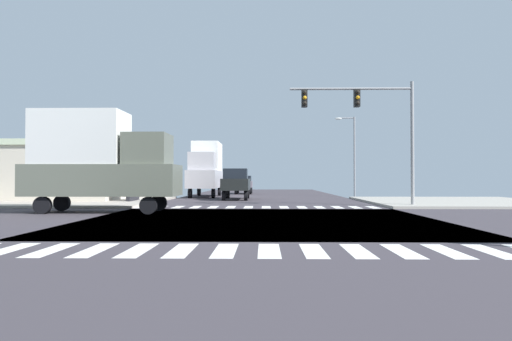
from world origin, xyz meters
name	(u,v)px	position (x,y,z in m)	size (l,w,h in m)	color
ground	(261,220)	(0.00, 0.00, -0.03)	(90.00, 90.00, 0.05)	#3A343B
sidewalk_corner_ne	(457,202)	(13.00, 12.00, 0.07)	(12.00, 12.00, 0.14)	#A09B91
sidewalk_corner_nw	(71,201)	(-13.00, 12.00, 0.07)	(12.00, 12.00, 0.14)	#A49B8F
crosswalk_near	(247,250)	(-0.25, -7.30, 0.00)	(13.50, 2.00, 0.01)	white
crosswalk_far	(257,207)	(-0.25, 7.30, 0.00)	(13.50, 2.00, 0.01)	white
traffic_signal_mast	(366,114)	(5.97, 7.71, 5.32)	(7.11, 0.55, 7.18)	gray
street_lamp	(351,148)	(7.82, 21.08, 4.28)	(1.78, 0.32, 7.04)	gray
bank_building	(29,172)	(-17.21, 14.41, 2.11)	(15.95, 7.87, 4.21)	beige
box_truck_nearside_1	(99,159)	(-7.83, 3.50, 2.56)	(7.20, 2.40, 4.85)	black
box_truck_farside_2	(206,168)	(-5.00, 20.98, 2.56)	(2.40, 7.20, 4.85)	black
sedan_crossing_1	(244,183)	(-2.00, 28.01, 1.12)	(1.80, 4.30, 1.88)	black
pickup_queued_1	(236,183)	(-2.00, 15.93, 1.29)	(2.00, 5.10, 2.35)	black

